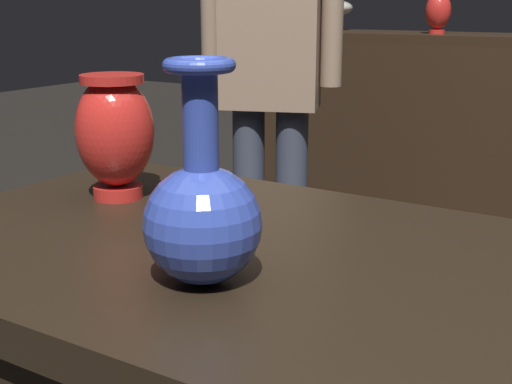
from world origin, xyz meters
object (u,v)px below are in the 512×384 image
object	(u,v)px
vase_centerpiece	(202,213)
visitor_near_left	(271,64)
vase_left_accent	(115,132)
shelf_vase_left	(438,11)
shelf_vase_far_left	(337,9)

from	to	relation	value
vase_centerpiece	visitor_near_left	size ratio (longest dim) A/B	0.17
vase_left_accent	shelf_vase_left	size ratio (longest dim) A/B	1.23
vase_centerpiece	shelf_vase_left	world-z (taller)	shelf_vase_left
vase_left_accent	shelf_vase_left	bearing A→B (deg)	93.19
vase_left_accent	visitor_near_left	xyz separation A→B (m)	(-0.38, 1.16, 0.01)
shelf_vase_far_left	vase_left_accent	bearing A→B (deg)	-73.81
vase_centerpiece	shelf_vase_left	bearing A→B (deg)	101.19
shelf_vase_far_left	shelf_vase_left	xyz separation A→B (m)	(0.52, -0.13, -0.00)
vase_centerpiece	vase_left_accent	world-z (taller)	vase_centerpiece
vase_left_accent	vase_centerpiece	bearing A→B (deg)	-32.93
vase_centerpiece	shelf_vase_far_left	size ratio (longest dim) A/B	1.76
shelf_vase_left	visitor_near_left	xyz separation A→B (m)	(-0.27, -0.90, -0.16)
shelf_vase_left	vase_left_accent	bearing A→B (deg)	-86.81
vase_left_accent	shelf_vase_left	distance (m)	2.07
vase_left_accent	shelf_vase_left	xyz separation A→B (m)	(-0.11, 2.06, 0.17)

